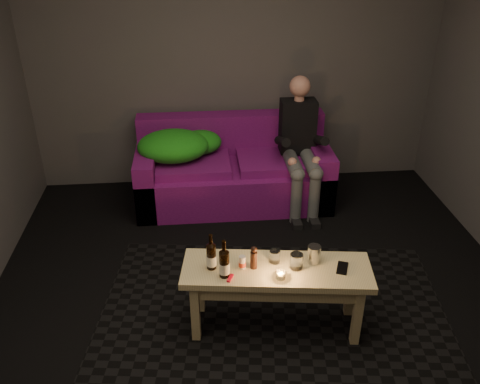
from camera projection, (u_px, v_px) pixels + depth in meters
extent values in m
plane|color=black|center=(263.00, 324.00, 3.55)|extent=(4.50, 4.50, 0.00)
plane|color=#535052|center=(235.00, 57.00, 4.88)|extent=(4.00, 0.00, 4.00)
cube|color=black|center=(273.00, 320.00, 3.57)|extent=(2.67, 2.09, 0.01)
cube|color=#680D66|center=(234.00, 182.00, 4.99)|extent=(1.84, 0.83, 0.39)
cube|color=#680D66|center=(231.00, 133.00, 5.07)|extent=(1.84, 0.20, 0.41)
cube|color=#680D66|center=(148.00, 178.00, 4.88)|extent=(0.18, 0.83, 0.57)
cube|color=#680D66|center=(317.00, 171.00, 5.01)|extent=(0.18, 0.83, 0.57)
cube|color=#680D66|center=(193.00, 165.00, 4.81)|extent=(0.69, 0.55, 0.09)
cube|color=#680D66|center=(274.00, 162.00, 4.87)|extent=(0.69, 0.55, 0.09)
ellipsoid|color=#1F921A|center=(173.00, 146.00, 4.75)|extent=(0.66, 0.52, 0.28)
ellipsoid|color=#1F921A|center=(201.00, 142.00, 4.89)|extent=(0.41, 0.33, 0.22)
ellipsoid|color=#1F921A|center=(153.00, 148.00, 4.86)|extent=(0.29, 0.24, 0.15)
cube|color=black|center=(298.00, 126.00, 4.81)|extent=(0.33, 0.20, 0.51)
sphere|color=#D99687|center=(300.00, 86.00, 4.63)|extent=(0.19, 0.19, 0.19)
cylinder|color=#4B4F55|center=(293.00, 164.00, 4.68)|extent=(0.13, 0.46, 0.13)
cylinder|color=#4B4F55|center=(311.00, 163.00, 4.70)|extent=(0.13, 0.46, 0.13)
cylinder|color=#4B4F55|center=(296.00, 199.00, 4.61)|extent=(0.10, 0.10, 0.47)
cylinder|color=#4B4F55|center=(314.00, 199.00, 4.63)|extent=(0.10, 0.10, 0.47)
cube|color=black|center=(296.00, 222.00, 4.66)|extent=(0.08, 0.20, 0.06)
cube|color=black|center=(314.00, 221.00, 4.68)|extent=(0.08, 0.20, 0.06)
cube|color=tan|center=(277.00, 271.00, 3.30)|extent=(1.27, 0.55, 0.04)
cube|color=tan|center=(276.00, 280.00, 3.34)|extent=(1.10, 0.44, 0.11)
cube|color=tan|center=(195.00, 313.00, 3.32)|extent=(0.06, 0.06, 0.46)
cube|color=tan|center=(200.00, 285.00, 3.56)|extent=(0.06, 0.06, 0.46)
cube|color=tan|center=(357.00, 317.00, 3.28)|extent=(0.06, 0.06, 0.46)
cube|color=tan|center=(351.00, 289.00, 3.53)|extent=(0.06, 0.06, 0.46)
cylinder|color=black|center=(211.00, 257.00, 3.25)|extent=(0.06, 0.06, 0.17)
cylinder|color=white|center=(211.00, 260.00, 3.26)|extent=(0.06, 0.06, 0.07)
cone|color=black|center=(211.00, 244.00, 3.20)|extent=(0.06, 0.06, 0.03)
cylinder|color=black|center=(211.00, 240.00, 3.19)|extent=(0.02, 0.02, 0.08)
cylinder|color=black|center=(224.00, 264.00, 3.17)|extent=(0.06, 0.06, 0.18)
cylinder|color=white|center=(224.00, 268.00, 3.19)|extent=(0.07, 0.07, 0.08)
cone|color=black|center=(224.00, 251.00, 3.12)|extent=(0.06, 0.06, 0.03)
cylinder|color=black|center=(224.00, 247.00, 3.11)|extent=(0.02, 0.02, 0.09)
cylinder|color=silver|center=(242.00, 262.00, 3.26)|extent=(0.05, 0.05, 0.09)
cylinder|color=black|center=(254.00, 260.00, 3.26)|extent=(0.06, 0.06, 0.12)
cylinder|color=white|center=(275.00, 256.00, 3.33)|extent=(0.08, 0.08, 0.08)
cylinder|color=white|center=(281.00, 275.00, 3.19)|extent=(0.06, 0.06, 0.05)
sphere|color=orange|center=(281.00, 274.00, 3.18)|extent=(0.02, 0.02, 0.02)
cylinder|color=white|center=(296.00, 261.00, 3.26)|extent=(0.10, 0.10, 0.11)
cylinder|color=#AAACB1|center=(314.00, 254.00, 3.32)|extent=(0.10, 0.10, 0.12)
cube|color=black|center=(342.00, 268.00, 3.28)|extent=(0.11, 0.15, 0.01)
cube|color=red|center=(230.00, 278.00, 3.19)|extent=(0.05, 0.08, 0.01)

